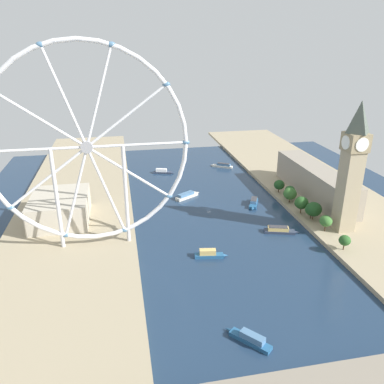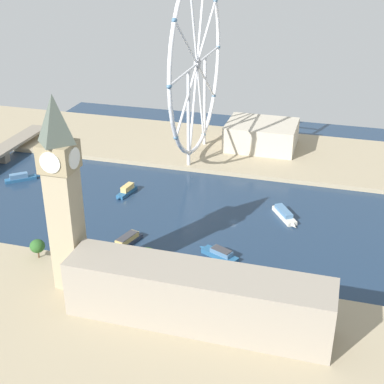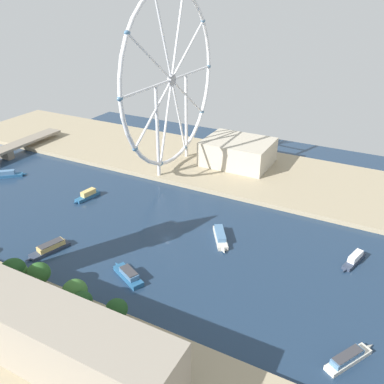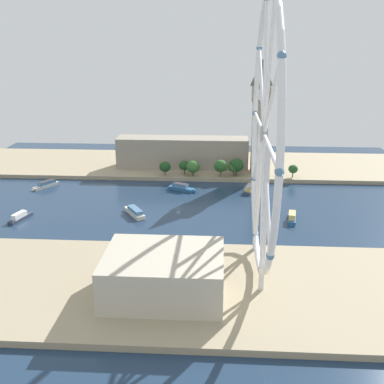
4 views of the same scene
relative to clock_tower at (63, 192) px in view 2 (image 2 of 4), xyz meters
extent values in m
plane|color=#1E334C|center=(83.16, -58.35, -49.66)|extent=(382.55, 382.55, 0.00)
cube|color=tan|center=(-23.12, -58.35, -48.16)|extent=(90.00, 520.00, 3.00)
cube|color=tan|center=(189.43, -58.35, -48.16)|extent=(90.00, 520.00, 3.00)
cube|color=tan|center=(0.00, 0.00, -18.07)|extent=(11.98, 11.98, 57.18)
cube|color=#928260|center=(0.00, 0.00, 16.56)|extent=(13.89, 13.89, 12.08)
pyramid|color=#4C564C|center=(0.00, 0.00, 32.88)|extent=(12.57, 12.57, 20.55)
cylinder|color=white|center=(0.00, 7.19, 16.56)|extent=(9.10, 0.50, 9.10)
cylinder|color=white|center=(0.00, -7.19, 16.56)|extent=(9.10, 0.50, 9.10)
cylinder|color=white|center=(7.19, 0.00, 16.56)|extent=(0.50, 9.10, 9.10)
cylinder|color=white|center=(-7.19, 0.00, 16.56)|extent=(0.50, 9.10, 9.10)
cube|color=gray|center=(-10.72, -62.85, -34.06)|extent=(22.00, 109.71, 25.20)
cylinder|color=#513823|center=(16.16, -74.72, -44.92)|extent=(0.80, 0.80, 3.48)
ellipsoid|color=#1E471E|center=(16.16, -74.72, -39.48)|extent=(9.24, 9.24, 8.32)
cylinder|color=#513823|center=(13.10, -59.35, -44.58)|extent=(0.80, 0.80, 4.16)
ellipsoid|color=#1E471E|center=(13.10, -59.35, -39.06)|extent=(8.60, 8.60, 7.74)
cylinder|color=#513823|center=(16.24, -52.34, -45.01)|extent=(0.80, 0.80, 3.30)
ellipsoid|color=#386B2D|center=(16.24, -52.34, -38.98)|extent=(10.94, 10.94, 9.84)
cylinder|color=#513823|center=(16.86, -30.54, -44.41)|extent=(0.80, 0.80, 4.50)
ellipsoid|color=#285623|center=(16.86, -30.54, -37.90)|extent=(10.65, 10.65, 9.58)
cylinder|color=#513823|center=(13.93, -19.89, -44.92)|extent=(0.80, 0.80, 3.48)
ellipsoid|color=#386B2D|center=(13.93, -19.89, -39.38)|extent=(9.49, 9.49, 8.54)
cylinder|color=#513823|center=(13.18, -18.17, -44.79)|extent=(0.80, 0.80, 3.73)
ellipsoid|color=#1E471E|center=(13.18, -18.17, -38.20)|extent=(11.83, 11.83, 10.64)
cylinder|color=#513823|center=(13.70, 0.70, -44.48)|extent=(0.80, 0.80, 4.35)
ellipsoid|color=#386B2D|center=(13.70, 0.70, -38.77)|extent=(8.83, 8.83, 7.95)
cylinder|color=#513823|center=(14.85, 26.45, -44.84)|extent=(0.80, 0.80, 3.64)
ellipsoid|color=#285623|center=(14.85, 26.45, -40.03)|extent=(7.47, 7.47, 6.72)
torus|color=silver|center=(170.12, -11.89, 18.68)|extent=(123.01, 2.77, 123.01)
cylinder|color=#99999E|center=(170.12, -11.89, 18.68)|extent=(7.21, 3.00, 7.21)
cylinder|color=silver|center=(200.18, -11.89, 18.68)|extent=(60.12, 1.66, 1.66)
cylinder|color=silver|center=(194.44, -11.89, 36.35)|extent=(49.61, 1.66, 36.68)
cylinder|color=silver|center=(179.41, -11.89, 47.27)|extent=(20.16, 1.66, 57.69)
cylinder|color=silver|center=(160.83, -11.89, 47.27)|extent=(20.16, 1.66, 57.69)
cylinder|color=silver|center=(145.80, -11.89, 36.35)|extent=(49.61, 1.66, 36.68)
cylinder|color=silver|center=(140.06, -11.89, 18.68)|extent=(60.12, 1.66, 1.66)
cylinder|color=silver|center=(145.80, -11.89, 1.02)|extent=(49.61, 1.66, 36.68)
cylinder|color=silver|center=(160.83, -11.89, -9.90)|extent=(20.16, 1.66, 57.69)
cylinder|color=silver|center=(179.41, -11.89, -9.90)|extent=(20.16, 1.66, 57.69)
cylinder|color=silver|center=(194.44, -11.89, 1.02)|extent=(49.61, 1.66, 36.68)
ellipsoid|color=teal|center=(230.24, -11.89, 18.68)|extent=(4.80, 3.20, 3.20)
ellipsoid|color=teal|center=(218.76, -11.89, 54.02)|extent=(4.80, 3.20, 3.20)
ellipsoid|color=teal|center=(121.48, -11.89, 54.02)|extent=(4.80, 3.20, 3.20)
ellipsoid|color=teal|center=(110.00, -11.89, 18.68)|extent=(4.80, 3.20, 3.20)
ellipsoid|color=teal|center=(121.48, -11.89, -16.65)|extent=(4.80, 3.20, 3.20)
ellipsoid|color=teal|center=(151.54, -11.89, -38.49)|extent=(4.80, 3.20, 3.20)
ellipsoid|color=teal|center=(188.70, -11.89, -38.49)|extent=(4.80, 3.20, 3.20)
ellipsoid|color=teal|center=(218.76, -11.89, -16.65)|extent=(4.80, 3.20, 3.20)
cylinder|color=silver|center=(191.16, -11.89, -13.99)|extent=(2.40, 2.40, 65.34)
cylinder|color=silver|center=(149.08, -11.89, -13.99)|extent=(2.40, 2.40, 65.34)
cube|color=#BCB29E|center=(197.14, -54.14, -37.28)|extent=(40.62, 50.85, 18.75)
cube|color=#70685B|center=(124.01, 121.45, -46.32)|extent=(6.00, 12.36, 6.67)
cube|color=#235684|center=(44.59, -59.30, -48.44)|extent=(13.63, 20.74, 2.44)
cone|color=#235684|center=(49.45, -48.64, -48.44)|extent=(3.73, 4.31, 2.44)
cube|color=teal|center=(44.17, -60.22, -46.02)|extent=(9.17, 12.44, 2.38)
cube|color=#38383D|center=(44.17, -60.22, -44.61)|extent=(8.49, 11.30, 0.45)
cube|color=#235684|center=(99.02, 89.47, -48.63)|extent=(16.80, 18.33, 2.05)
cone|color=#235684|center=(106.71, 80.62, -48.63)|extent=(3.93, 4.09, 2.05)
cube|color=teal|center=(98.36, 90.24, -46.03)|extent=(10.50, 11.24, 3.15)
cube|color=beige|center=(96.38, -85.22, -48.42)|extent=(21.83, 16.70, 2.47)
cone|color=beige|center=(85.42, -92.22, -48.42)|extent=(4.72, 4.25, 2.47)
cube|color=teal|center=(97.32, -84.62, -46.02)|extent=(15.59, 12.28, 2.34)
cube|color=#235684|center=(100.26, 14.34, -48.55)|extent=(18.66, 7.53, 2.21)
cone|color=#235684|center=(89.85, 15.99, -48.55)|extent=(3.57, 2.70, 2.21)
cube|color=#DBB766|center=(101.15, 14.20, -45.77)|extent=(10.67, 5.53, 3.35)
cube|color=#2D384C|center=(43.19, -8.56, -48.75)|extent=(22.40, 11.84, 1.82)
cone|color=#2D384C|center=(31.16, -5.06, -48.75)|extent=(4.24, 2.83, 1.82)
cube|color=#DBB766|center=(44.23, -8.86, -46.54)|extent=(15.25, 8.91, 2.59)
cube|color=#38383D|center=(44.23, -8.86, -45.07)|extent=(13.80, 8.28, 0.33)
camera|label=1|loc=(151.02, 218.28, 77.89)|focal=35.86mm
camera|label=2|loc=(-186.40, -111.45, 102.07)|focal=51.27mm
camera|label=3|loc=(-80.98, -161.00, 78.70)|focal=38.11mm
camera|label=4|loc=(377.90, -30.93, 60.45)|focal=44.34mm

